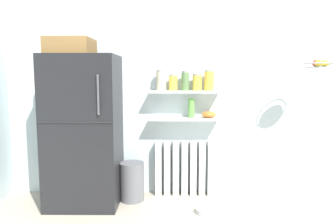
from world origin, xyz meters
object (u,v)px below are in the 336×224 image
Objects in this scene: shelf_bowl at (209,114)px; hanging_fruit_basket at (319,64)px; vase at (191,108)px; radiator at (184,168)px; storage_jar_4 at (209,80)px; storage_jar_1 at (173,83)px; storage_jar_2 at (185,81)px; trash_bin at (132,181)px; storage_jar_0 at (161,80)px; storage_jar_3 at (197,82)px; refrigerator at (84,127)px; pet_food_bowl at (206,211)px.

shelf_bowl is 0.56× the size of hanging_fruit_basket.
hanging_fruit_basket is at bearing -16.49° from vase.
radiator is 1.09m from storage_jar_4.
storage_jar_2 is (0.14, 0.00, 0.02)m from storage_jar_1.
hanging_fruit_basket is at bearing -19.43° from storage_jar_4.
hanging_fruit_basket reaches higher than storage_jar_4.
hanging_fruit_basket reaches higher than radiator.
trash_bin is (-0.90, -0.15, -0.76)m from shelf_bowl.
trash_bin is at bearing -167.99° from vase.
storage_jar_1 is at bearing 165.72° from hanging_fruit_basket.
hanging_fruit_basket is at bearing -19.49° from shelf_bowl.
storage_jar_2 is at bearing 164.33° from hanging_fruit_basket.
radiator is at bearing 173.91° from shelf_bowl.
storage_jar_0 is 0.28m from storage_jar_2.
storage_jar_4 reaches higher than storage_jar_2.
storage_jar_4 is at bearing 160.57° from hanging_fruit_basket.
storage_jar_1 is 0.56m from shelf_bowl.
storage_jar_3 is (0.14, -0.03, 1.03)m from radiator.
shelf_bowl is (0.14, 0.00, -0.37)m from storage_jar_3.
storage_jar_2 reaches higher than shelf_bowl.
storage_jar_0 is at bearing 180.00° from storage_jar_4.
refrigerator is at bearing -171.22° from shelf_bowl.
storage_jar_2 reaches higher than storage_jar_1.
refrigerator reaches higher than storage_jar_2.
radiator is 0.74m from vase.
storage_jar_3 reaches higher than vase.
radiator is at bearing 173.84° from storage_jar_4.
storage_jar_2 is at bearing 112.43° from pet_food_bowl.
radiator is 3.72× the size of storage_jar_1.
radiator reaches higher than pet_food_bowl.
hanging_fruit_basket is (1.08, -0.38, 0.17)m from storage_jar_4.
storage_jar_3 is (0.14, 0.00, -0.02)m from storage_jar_2.
hanging_fruit_basket is at bearing -16.84° from radiator.
refrigerator is 2.63× the size of radiator.
shelf_bowl is at bearing 160.51° from hanging_fruit_basket.
storage_jar_3 is (1.28, 0.22, 0.49)m from refrigerator.
storage_jar_2 is 1.10× the size of pet_food_bowl.
storage_jar_2 is at bearing 0.00° from storage_jar_1.
storage_jar_4 is at bearing 0.00° from storage_jar_3.
trash_bin is 2.39m from hanging_fruit_basket.
hanging_fruit_basket reaches higher than storage_jar_0.
storage_jar_2 is 0.95× the size of storage_jar_4.
shelf_bowl is (1.42, 0.22, 0.12)m from refrigerator.
storage_jar_4 reaches higher than trash_bin.
storage_jar_1 is 1.12× the size of shelf_bowl.
trash_bin is (-0.89, -0.15, -1.16)m from storage_jar_4.
refrigerator reaches higher than storage_jar_3.
storage_jar_1 is (-0.14, -0.03, 1.03)m from radiator.
refrigerator is at bearing -167.64° from radiator.
refrigerator is at bearing -171.20° from storage_jar_4.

